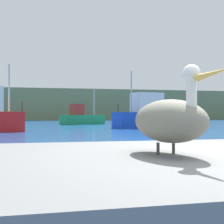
{
  "coord_description": "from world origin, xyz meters",
  "views": [
    {
      "loc": [
        -2.01,
        -2.95,
        1.19
      ],
      "look_at": [
        3.54,
        21.62,
        1.36
      ],
      "focal_mm": 51.58,
      "sensor_mm": 36.0,
      "label": 1
    }
  ],
  "objects": [
    {
      "name": "pelican",
      "position": [
        -0.81,
        -0.11,
        1.14
      ],
      "size": [
        0.65,
        1.39,
        0.81
      ],
      "rotation": [
        0.0,
        0.0,
        -1.41
      ],
      "color": "gray",
      "rests_on": "pier_dock"
    },
    {
      "name": "fishing_boat_blue",
      "position": [
        7.55,
        23.85,
        1.11
      ],
      "size": [
        7.33,
        3.45,
        4.88
      ],
      "rotation": [
        0.0,
        0.0,
        3.37
      ],
      "color": "blue",
      "rests_on": "ground"
    },
    {
      "name": "fishing_boat_green",
      "position": [
        2.78,
        34.21,
        0.77
      ],
      "size": [
        5.4,
        3.49,
        4.34
      ],
      "rotation": [
        0.0,
        0.0,
        0.4
      ],
      "color": "#1E8C4C",
      "rests_on": "ground"
    },
    {
      "name": "pier_dock",
      "position": [
        -0.81,
        -0.09,
        0.4
      ],
      "size": [
        3.75,
        3.16,
        0.81
      ],
      "primitive_type": "cube",
      "color": "slate",
      "rests_on": "ground"
    },
    {
      "name": "hillside_backdrop",
      "position": [
        0.0,
        66.44,
        3.09
      ],
      "size": [
        140.0,
        14.28,
        6.17
      ],
      "primitive_type": "cube",
      "color": "#6B7A51",
      "rests_on": "ground"
    }
  ]
}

